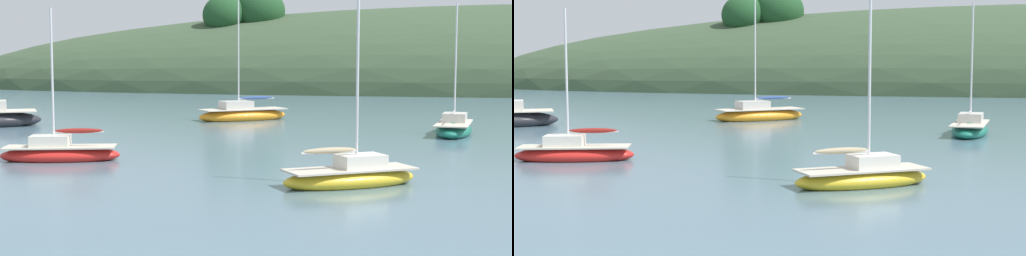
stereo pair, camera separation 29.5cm
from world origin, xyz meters
TOP-DOWN VIEW (x-y plane):
  - sailboat_red_portside at (-7.51, 17.88)m, footprint 4.91×2.65m
  - sailboat_cream_ketch at (-3.65, 37.47)m, footprint 6.09×5.13m
  - sailboat_teal_outer at (4.04, 13.80)m, footprint 4.77×3.66m
  - sailboat_grey_yawl at (8.79, 30.32)m, footprint 2.69×5.53m

SIDE VIEW (x-z plane):
  - sailboat_red_portside at x=-7.51m, z-range -2.75..3.38m
  - sailboat_teal_outer at x=4.04m, z-range -3.02..3.66m
  - sailboat_grey_yawl at x=8.79m, z-range -3.16..3.84m
  - sailboat_cream_ketch at x=-3.65m, z-range -3.60..4.36m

